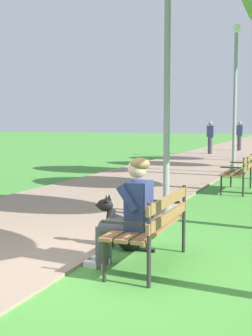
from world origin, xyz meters
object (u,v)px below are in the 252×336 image
object	(u,v)px
person_seated_on_near_bench	(130,209)
dog_black	(122,229)
park_bench_near	(153,222)
lamp_post_near	(167,78)
pedestrian_distant	(210,138)
lamp_post_mid	(235,97)
pedestrian_further_distant	(239,136)
park_bench_mid	(239,170)

from	to	relation	value
person_seated_on_near_bench	dog_black	size ratio (longest dim) A/B	1.51
park_bench_near	lamp_post_near	distance (m)	3.46
person_seated_on_near_bench	pedestrian_distant	distance (m)	18.87
person_seated_on_near_bench	pedestrian_distant	bearing A→B (deg)	98.54
lamp_post_mid	pedestrian_further_distant	world-z (taller)	lamp_post_mid
dog_black	person_seated_on_near_bench	bearing A→B (deg)	-62.42
dog_black	pedestrian_further_distant	bearing A→B (deg)	93.88
person_seated_on_near_bench	pedestrian_further_distant	size ratio (longest dim) A/B	0.76
park_bench_near	pedestrian_distant	bearing A→B (deg)	99.26
dog_black	lamp_post_mid	size ratio (longest dim) A/B	0.18
lamp_post_near	pedestrian_further_distant	bearing A→B (deg)	94.07
park_bench_mid	pedestrian_further_distant	size ratio (longest dim) A/B	0.91
lamp_post_near	lamp_post_mid	distance (m)	7.16
pedestrian_distant	pedestrian_further_distant	xyz separation A→B (m)	(0.99, 3.22, 0.00)
lamp_post_near	lamp_post_mid	world-z (taller)	lamp_post_mid
person_seated_on_near_bench	lamp_post_near	xyz separation A→B (m)	(-0.47, 3.04, 1.69)
park_bench_near	lamp_post_mid	bearing A→B (deg)	93.37
pedestrian_further_distant	park_bench_near	bearing A→B (deg)	-84.67
dog_black	pedestrian_further_distant	size ratio (longest dim) A/B	0.50
person_seated_on_near_bench	dog_black	world-z (taller)	person_seated_on_near_bench
lamp_post_near	pedestrian_distant	size ratio (longest dim) A/B	2.79
park_bench_mid	lamp_post_near	xyz separation A→B (m)	(-0.79, -3.35, 1.86)
park_bench_near	person_seated_on_near_bench	bearing A→B (deg)	-135.71
lamp_post_near	park_bench_mid	bearing A→B (deg)	76.76
park_bench_near	dog_black	size ratio (longest dim) A/B	1.81
person_seated_on_near_bench	lamp_post_mid	distance (m)	10.35
park_bench_near	person_seated_on_near_bench	distance (m)	0.33
person_seated_on_near_bench	pedestrian_further_distant	distance (m)	21.96
dog_black	lamp_post_near	distance (m)	3.13
dog_black	pedestrian_further_distant	xyz separation A→B (m)	(-1.43, 21.15, 0.58)
lamp_post_near	dog_black	bearing A→B (deg)	-87.76
park_bench_mid	dog_black	xyz separation A→B (m)	(-0.70, -5.66, -0.25)
person_seated_on_near_bench	park_bench_near	bearing A→B (deg)	44.29
lamp_post_near	pedestrian_distant	xyz separation A→B (m)	(-2.33, 15.62, -1.53)
person_seated_on_near_bench	lamp_post_mid	world-z (taller)	lamp_post_mid
pedestrian_distant	dog_black	bearing A→B (deg)	-82.31
pedestrian_distant	lamp_post_near	bearing A→B (deg)	-81.52
lamp_post_near	pedestrian_further_distant	xyz separation A→B (m)	(-1.34, 18.84, -1.53)
person_seated_on_near_bench	pedestrian_distant	size ratio (longest dim) A/B	0.76
park_bench_near	pedestrian_further_distant	distance (m)	21.78
pedestrian_further_distant	person_seated_on_near_bench	bearing A→B (deg)	-85.26
lamp_post_near	person_seated_on_near_bench	bearing A→B (deg)	-81.14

